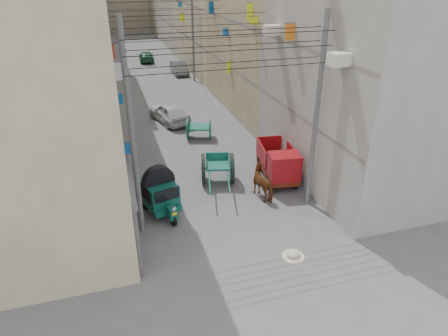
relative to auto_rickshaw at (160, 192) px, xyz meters
name	(u,v)px	position (x,y,z in m)	size (l,w,h in m)	color
ground	(292,325)	(2.70, -7.08, -0.96)	(140.00, 140.00, 0.00)	#4D4E50
building_row_left	(51,2)	(-5.30, 27.05, 5.50)	(8.00, 62.00, 14.00)	#C5B795
shutters_left	(122,152)	(-1.22, 3.30, 0.53)	(0.18, 14.40, 2.88)	#48494D
signboards	(164,58)	(2.69, 14.58, 2.47)	(8.22, 40.52, 5.67)	#1860AD
ac_units	(306,19)	(6.35, 0.59, 6.47)	(0.70, 6.55, 3.35)	beige
utility_poles	(175,64)	(2.70, 9.92, 3.04)	(7.40, 22.20, 8.00)	#565658
overhead_cables	(182,21)	(2.70, 7.32, 5.81)	(7.40, 22.52, 1.12)	black
auto_rickshaw	(160,192)	(0.00, 0.00, 0.00)	(1.73, 2.40, 1.63)	black
tonga_cart	(218,168)	(3.02, 1.80, -0.20)	(1.94, 3.44, 1.46)	black
mini_truck	(280,166)	(5.84, 0.99, -0.10)	(1.89, 3.36, 1.79)	black
second_cart	(199,128)	(3.46, 7.40, -0.29)	(1.74, 1.63, 1.26)	#135749
feed_sack	(293,254)	(4.07, -4.30, -0.84)	(0.50, 0.40, 0.25)	beige
horse	(265,183)	(4.65, -0.08, -0.26)	(0.75, 1.66, 1.40)	maroon
distant_car_white	(169,112)	(2.25, 10.81, -0.30)	(1.56, 3.89, 1.32)	#BABABA
distant_car_grey	(179,68)	(5.50, 23.87, -0.37)	(1.26, 3.60, 1.19)	#4F5451
distant_car_green	(146,57)	(3.15, 30.54, -0.43)	(1.48, 3.65, 1.06)	#1B5132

